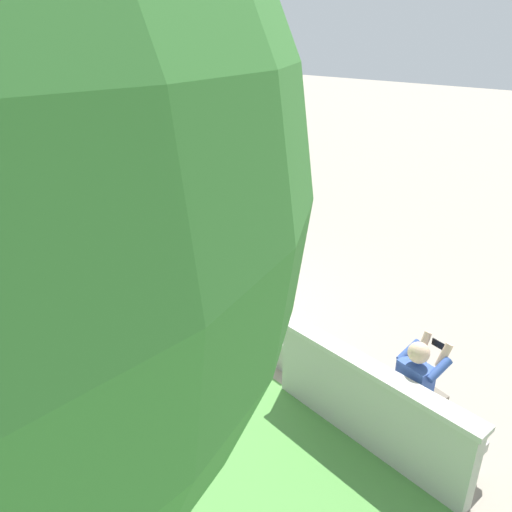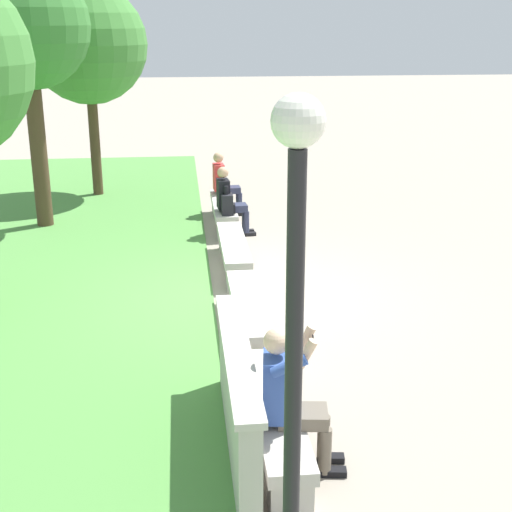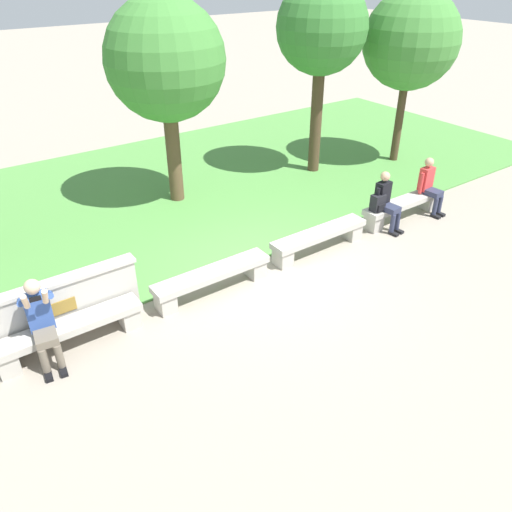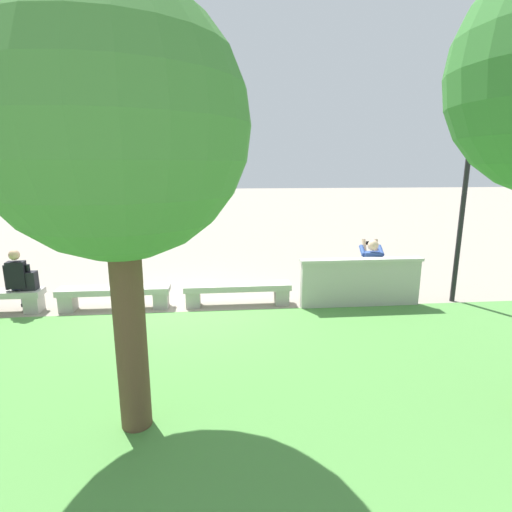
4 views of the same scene
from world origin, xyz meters
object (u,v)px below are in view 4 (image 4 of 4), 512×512
object	(u,v)px
bench_main	(354,287)
bench_near	(238,291)
backpack	(30,281)
lamp_post	(464,194)
person_photographer	(370,266)
tree_behind_wall	(115,128)
person_distant	(20,278)
bench_mid	(114,294)

from	to	relation	value
bench_main	bench_near	distance (m)	2.46
backpack	lamp_post	size ratio (longest dim) A/B	0.13
person_photographer	backpack	bearing A→B (deg)	0.46
backpack	tree_behind_wall	bearing A→B (deg)	125.59
bench_main	lamp_post	xyz separation A→B (m)	(-2.09, 0.19, 1.95)
person_distant	tree_behind_wall	xyz separation A→B (m)	(-2.94, 3.88, 2.50)
bench_near	person_distant	distance (m)	4.27
backpack	bench_mid	bearing A→B (deg)	179.21
person_distant	backpack	size ratio (longest dim) A/B	2.94
bench_mid	person_photographer	xyz separation A→B (m)	(-5.28, -0.08, 0.43)
bench_near	person_distant	size ratio (longest dim) A/B	1.73
bench_main	backpack	world-z (taller)	backpack
bench_main	bench_near	bearing A→B (deg)	0.00
person_distant	bench_main	bearing A→B (deg)	179.44
bench_main	bench_mid	world-z (taller)	same
person_photographer	tree_behind_wall	bearing A→B (deg)	43.38
bench_near	person_photographer	distance (m)	2.85
bench_main	bench_mid	bearing A→B (deg)	0.00
person_distant	backpack	bearing A→B (deg)	167.40
bench_mid	person_photographer	distance (m)	5.29
bench_main	person_photographer	size ratio (longest dim) A/B	1.65
bench_main	person_photographer	bearing A→B (deg)	-167.53
person_photographer	tree_behind_wall	distance (m)	6.17
bench_near	lamp_post	distance (m)	4.96
bench_mid	person_distant	bearing A→B (deg)	-2.12
bench_mid	tree_behind_wall	size ratio (longest dim) A/B	0.49
person_photographer	lamp_post	world-z (taller)	lamp_post
backpack	person_photographer	bearing A→B (deg)	-179.54
bench_main	bench_mid	size ratio (longest dim) A/B	1.00
backpack	tree_behind_wall	size ratio (longest dim) A/B	0.10
backpack	lamp_post	xyz separation A→B (m)	(-8.61, 0.21, 1.63)
bench_main	tree_behind_wall	bearing A→B (deg)	45.33
bench_mid	person_distant	distance (m)	1.83
bench_main	backpack	size ratio (longest dim) A/B	5.09
bench_near	tree_behind_wall	size ratio (longest dim) A/B	0.49
bench_main	tree_behind_wall	distance (m)	6.08
person_photographer	lamp_post	bearing A→B (deg)	171.36
bench_mid	bench_main	bearing A→B (deg)	180.00
person_photographer	tree_behind_wall	size ratio (longest dim) A/B	0.29
bench_near	person_photographer	bearing A→B (deg)	-178.43
backpack	tree_behind_wall	xyz separation A→B (m)	(-2.75, 3.84, 2.55)
bench_near	backpack	size ratio (longest dim) A/B	5.09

